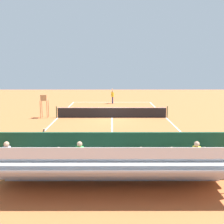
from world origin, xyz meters
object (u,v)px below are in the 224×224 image
object	(u,v)px
tennis_ball_near	(93,108)
bleacher_stand	(114,168)
courtside_bench	(176,159)
umpire_chair	(44,104)
equipment_bag	(142,168)
tennis_racket	(107,103)
line_judge	(41,149)
tennis_player	(113,96)
tennis_net	(112,112)

from	to	relation	value
tennis_ball_near	bleacher_stand	bearing A→B (deg)	95.88
tennis_ball_near	courtside_bench	bearing A→B (deg)	104.77
umpire_chair	tennis_ball_near	size ratio (longest dim) A/B	32.42
equipment_bag	tennis_racket	xyz separation A→B (m)	(1.95, -23.28, -0.16)
line_judge	courtside_bench	bearing A→B (deg)	178.97
umpire_chair	tennis_player	size ratio (longest dim) A/B	1.11
tennis_ball_near	umpire_chair	bearing A→B (deg)	54.84
tennis_net	tennis_player	bearing A→B (deg)	-90.58
equipment_bag	tennis_player	distance (m)	23.18
tennis_player	tennis_racket	world-z (taller)	tennis_player
tennis_ball_near	tennis_net	bearing A→B (deg)	110.23
bleacher_stand	umpire_chair	size ratio (longest dim) A/B	4.23
tennis_player	tennis_ball_near	xyz separation A→B (m)	(2.21, 3.99, -0.98)
bleacher_stand	courtside_bench	world-z (taller)	bleacher_stand
umpire_chair	courtside_bench	bearing A→B (deg)	124.56
equipment_bag	line_judge	xyz separation A→B (m)	(4.57, -0.24, 0.84)
tennis_net	courtside_bench	distance (m)	13.58
equipment_bag	tennis_player	size ratio (longest dim) A/B	0.47
tennis_ball_near	line_judge	bearing A→B (deg)	86.59
umpire_chair	tennis_racket	bearing A→B (deg)	-119.31
tennis_racket	courtside_bench	bearing A→B (deg)	98.64
bleacher_stand	equipment_bag	bearing A→B (deg)	-123.83
line_judge	tennis_ball_near	bearing A→B (deg)	-93.41
umpire_chair	bleacher_stand	bearing A→B (deg)	112.30
tennis_player	tennis_racket	bearing A→B (deg)	-11.81
courtside_bench	equipment_bag	world-z (taller)	courtside_bench
bleacher_stand	courtside_bench	bearing A→B (deg)	-144.47
tennis_racket	line_judge	xyz separation A→B (m)	(2.62, 23.04, 1.00)
tennis_net	tennis_ball_near	distance (m)	6.13
umpire_chair	tennis_player	bearing A→B (deg)	-122.75
tennis_racket	tennis_player	bearing A→B (deg)	168.19
bleacher_stand	tennis_net	bearing A→B (deg)	-89.81
tennis_net	line_judge	bearing A→B (deg)	76.17
bleacher_stand	equipment_bag	world-z (taller)	bleacher_stand
tennis_ball_near	tennis_racket	bearing A→B (deg)	-109.87
tennis_player	equipment_bag	bearing A→B (deg)	93.04
umpire_chair	equipment_bag	bearing A→B (deg)	119.44
umpire_chair	line_judge	world-z (taller)	umpire_chair
umpire_chair	courtside_bench	distance (m)	16.06
tennis_net	line_judge	xyz separation A→B (m)	(3.24, 13.16, 0.51)
umpire_chair	tennis_ball_near	world-z (taller)	umpire_chair
umpire_chair	tennis_ball_near	distance (m)	7.21
bleacher_stand	courtside_bench	xyz separation A→B (m)	(-2.85, -2.03, -0.35)
courtside_bench	line_judge	size ratio (longest dim) A/B	0.93
tennis_net	bleacher_stand	world-z (taller)	bleacher_stand
bleacher_stand	courtside_bench	size ratio (longest dim) A/B	5.03
tennis_racket	line_judge	size ratio (longest dim) A/B	0.29
courtside_bench	line_judge	distance (m)	6.16
courtside_bench	tennis_ball_near	world-z (taller)	courtside_bench
bleacher_stand	tennis_player	bearing A→B (deg)	-90.11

